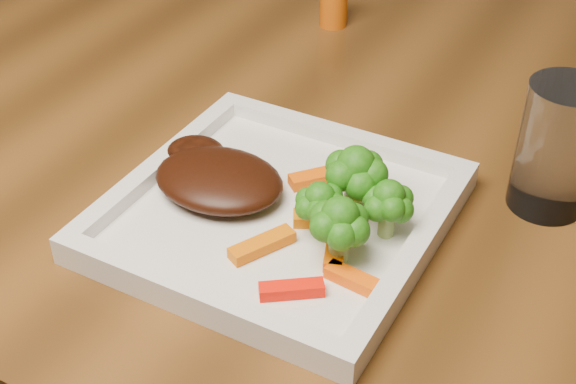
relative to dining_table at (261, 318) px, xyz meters
The scene contains 14 objects.
dining_table is the anchor object (origin of this frame).
plate 0.46m from the dining_table, 54.41° to the right, with size 0.27×0.27×0.01m, color white.
steak 0.46m from the dining_table, 67.00° to the right, with size 0.12×0.09×0.03m, color #321207.
broccoli_0 0.50m from the dining_table, 40.30° to the right, with size 0.06×0.06×0.07m, color #1C6D12, non-canonical shape.
broccoli_1 0.52m from the dining_table, 37.91° to the right, with size 0.05×0.05×0.06m, color #387814, non-canonical shape.
broccoli_2 0.53m from the dining_table, 47.06° to the right, with size 0.06×0.06×0.06m, color #255D0F, non-canonical shape.
broccoli_3 0.51m from the dining_table, 48.16° to the right, with size 0.05×0.05×0.06m, color #276310, non-canonical shape.
carrot_0 0.53m from the dining_table, 54.53° to the right, with size 0.05×0.01×0.01m, color #FC1404.
carrot_1 0.53m from the dining_table, 46.19° to the right, with size 0.05×0.01×0.01m, color #FC5704.
carrot_2 0.49m from the dining_table, 57.89° to the right, with size 0.06×0.02×0.01m, color #E16603.
carrot_4 0.45m from the dining_table, 42.49° to the right, with size 0.06×0.02×0.01m, color #EB5603.
carrot_5 0.50m from the dining_table, 46.76° to the right, with size 0.06×0.02×0.01m, color #FA6104.
carrot_6 0.48m from the dining_table, 45.85° to the right, with size 0.06×0.02×0.01m, color #D36B03.
drinking_glass 0.56m from the dining_table, 10.59° to the right, with size 0.07×0.07×0.12m, color silver.
Camera 1 is at (0.38, -0.51, 1.19)m, focal length 50.00 mm.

